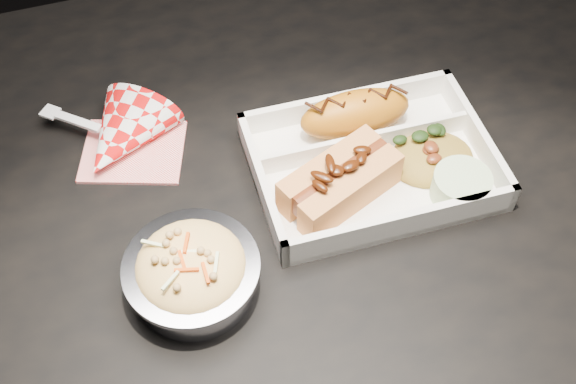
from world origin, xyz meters
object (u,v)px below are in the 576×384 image
Objects in this scene: fried_pastry at (355,114)px; foil_coleslaw_cup at (192,272)px; napkin_fork at (120,138)px; food_tray at (371,165)px; dining_table at (264,250)px; hotdog at (340,180)px.

foil_coleslaw_cup is at bearing -147.38° from fried_pastry.
napkin_fork is at bearing 166.54° from fried_pastry.
food_tray is 0.27m from napkin_fork.
foil_coleslaw_cup is 0.81× the size of napkin_fork.
dining_table is 8.76× the size of hotdog.
dining_table is 0.20m from napkin_fork.
foil_coleslaw_cup is at bearing 177.01° from hotdog.
fried_pastry is at bearing 37.38° from hotdog.
dining_table is at bearing 40.62° from foil_coleslaw_cup.
dining_table is 7.63× the size of napkin_fork.
hotdog is at bearing -149.23° from food_tray.
food_tray is at bearing -91.90° from fried_pastry.
dining_table is 0.15m from hotdog.
dining_table is 9.60× the size of fried_pastry.
food_tray is at bearing 21.21° from foil_coleslaw_cup.
foil_coleslaw_cup is (-0.21, -0.08, 0.02)m from food_tray.
hotdog is 0.25m from napkin_fork.
fried_pastry is 0.26m from napkin_fork.
napkin_fork is at bearing 123.35° from hotdog.
foil_coleslaw_cup is (-0.17, -0.06, -0.00)m from hotdog.
food_tray is 0.06m from fried_pastry.
dining_table is 4.69× the size of food_tray.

